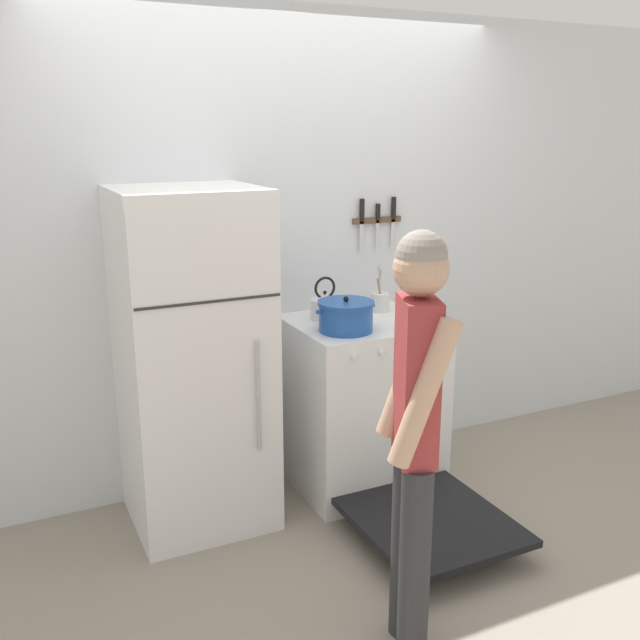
# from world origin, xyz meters

# --- Properties ---
(ground_plane) EXTENTS (14.00, 14.00, 0.00)m
(ground_plane) POSITION_xyz_m (0.00, 0.00, 0.00)
(ground_plane) COLOR gray
(wall_back) EXTENTS (10.00, 0.06, 2.55)m
(wall_back) POSITION_xyz_m (0.00, 0.03, 1.27)
(wall_back) COLOR silver
(wall_back) RESTS_ON ground_plane
(refrigerator) EXTENTS (0.67, 0.65, 1.68)m
(refrigerator) POSITION_xyz_m (-0.62, -0.31, 0.84)
(refrigerator) COLOR white
(refrigerator) RESTS_ON ground_plane
(stove_range) EXTENTS (0.75, 1.42, 0.94)m
(stove_range) POSITION_xyz_m (0.30, -0.37, 0.47)
(stove_range) COLOR white
(stove_range) RESTS_ON ground_plane
(dutch_oven_pot) EXTENTS (0.33, 0.29, 0.18)m
(dutch_oven_pot) POSITION_xyz_m (0.13, -0.46, 1.02)
(dutch_oven_pot) COLOR #1E4C9E
(dutch_oven_pot) RESTS_ON stove_range
(tea_kettle) EXTENTS (0.20, 0.16, 0.23)m
(tea_kettle) POSITION_xyz_m (0.14, -0.20, 1.01)
(tea_kettle) COLOR silver
(tea_kettle) RESTS_ON stove_range
(utensil_jar) EXTENTS (0.11, 0.11, 0.27)m
(utensil_jar) POSITION_xyz_m (0.49, -0.19, 0.99)
(utensil_jar) COLOR silver
(utensil_jar) RESTS_ON stove_range
(person) EXTENTS (0.34, 0.39, 1.62)m
(person) POSITION_xyz_m (-0.18, -1.58, 0.92)
(person) COLOR #2D2D30
(person) RESTS_ON ground_plane
(wall_knife_strip) EXTENTS (0.31, 0.03, 0.31)m
(wall_knife_strip) POSITION_xyz_m (0.56, -0.02, 1.44)
(wall_knife_strip) COLOR brown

